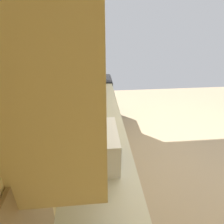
{
  "coord_description": "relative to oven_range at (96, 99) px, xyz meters",
  "views": [
    {
      "loc": [
        -1.92,
        1.29,
        2.08
      ],
      "look_at": [
        -0.58,
        1.16,
        1.38
      ],
      "focal_mm": 30.54,
      "sensor_mm": 36.0,
      "label": 1
    }
  ],
  "objects": [
    {
      "name": "counter_run",
      "position": [
        -2.14,
        0.02,
        -0.01
      ],
      "size": [
        3.7,
        0.64,
        0.89
      ],
      "color": "#D6BF74",
      "rests_on": "ground_plane"
    },
    {
      "name": "upper_cabinets",
      "position": [
        -2.14,
        0.16,
        1.38
      ],
      "size": [
        2.3,
        0.33,
        0.74
      ],
      "color": "#DBBC77"
    },
    {
      "name": "wall_back",
      "position": [
        -1.83,
        0.38,
        0.82
      ],
      "size": [
        4.46,
        0.12,
        2.57
      ],
      "primitive_type": "cube",
      "color": "#ECD183",
      "rests_on": "ground_plane"
    },
    {
      "name": "oven_range",
      "position": [
        0.0,
        0.0,
        0.0
      ],
      "size": [
        0.59,
        0.66,
        1.07
      ],
      "color": "black",
      "rests_on": "ground_plane"
    },
    {
      "name": "bowl",
      "position": [
        -0.6,
        -0.04,
        0.46
      ],
      "size": [
        0.13,
        0.13,
        0.06
      ],
      "color": "#4C8CBF",
      "rests_on": "counter_run"
    },
    {
      "name": "ground_plane",
      "position": [
        -1.83,
        -1.27,
        -0.46
      ],
      "size": [
        6.94,
        6.94,
        0.0
      ],
      "primitive_type": "plane",
      "color": "tan"
    },
    {
      "name": "microwave",
      "position": [
        -2.4,
        0.03,
        0.58
      ],
      "size": [
        0.48,
        0.39,
        0.3
      ],
      "color": "white",
      "rests_on": "counter_run"
    }
  ]
}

